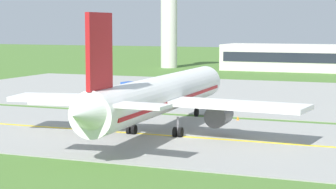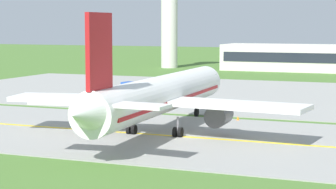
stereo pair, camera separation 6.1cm
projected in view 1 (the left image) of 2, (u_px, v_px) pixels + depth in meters
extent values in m
plane|color=#47702D|center=(186.00, 138.00, 65.96)|extent=(500.00, 500.00, 0.00)
cube|color=gray|center=(186.00, 137.00, 65.96)|extent=(240.00, 28.00, 0.10)
cube|color=yellow|center=(186.00, 137.00, 65.95)|extent=(220.00, 0.60, 0.01)
cylinder|color=white|center=(161.00, 95.00, 68.30)|extent=(5.36, 34.13, 4.00)
cone|color=white|center=(208.00, 80.00, 85.33)|extent=(3.90, 2.75, 3.80)
cone|color=white|center=(82.00, 113.00, 51.03)|extent=(3.53, 3.33, 3.40)
cube|color=red|center=(161.00, 99.00, 68.35)|extent=(5.33, 31.42, 0.36)
cube|color=#1E232D|center=(203.00, 77.00, 83.20)|extent=(3.47, 1.93, 0.70)
cube|color=white|center=(81.00, 98.00, 69.13)|extent=(15.62, 7.40, 0.50)
cylinder|color=#47474C|center=(105.00, 110.00, 70.49)|extent=(2.43, 3.49, 2.30)
cylinder|color=black|center=(111.00, 108.00, 71.99)|extent=(2.11, 0.33, 2.10)
cube|color=white|center=(233.00, 105.00, 63.45)|extent=(15.40, 6.27, 0.50)
cylinder|color=#47474C|center=(219.00, 115.00, 66.15)|extent=(2.43, 3.49, 2.30)
cylinder|color=black|center=(223.00, 113.00, 67.64)|extent=(2.11, 0.33, 2.10)
cube|color=red|center=(99.00, 51.00, 53.68)|extent=(0.58, 4.41, 6.50)
cube|color=white|center=(66.00, 102.00, 55.05)|extent=(6.28, 3.24, 0.30)
cube|color=white|center=(134.00, 105.00, 52.91)|extent=(6.14, 2.78, 0.30)
cylinder|color=slate|center=(197.00, 106.00, 80.78)|extent=(0.24, 0.24, 1.65)
cylinder|color=black|center=(196.00, 112.00, 80.87)|extent=(0.39, 1.11, 1.10)
cylinder|color=slate|center=(132.00, 122.00, 67.60)|extent=(0.24, 0.24, 1.65)
cylinder|color=black|center=(129.00, 130.00, 67.79)|extent=(0.39, 1.11, 1.10)
cylinder|color=black|center=(134.00, 130.00, 67.60)|extent=(0.39, 1.11, 1.10)
cylinder|color=slate|center=(178.00, 125.00, 65.87)|extent=(0.24, 0.24, 1.65)
cylinder|color=black|center=(175.00, 132.00, 66.05)|extent=(0.39, 1.11, 1.10)
cylinder|color=black|center=(180.00, 133.00, 65.87)|extent=(0.39, 1.11, 1.10)
cube|color=#264CA5|center=(150.00, 90.00, 98.69)|extent=(2.19, 2.34, 1.80)
cube|color=#1E232D|center=(154.00, 89.00, 98.22)|extent=(0.52, 1.82, 0.81)
cube|color=#264CA5|center=(135.00, 89.00, 100.37)|extent=(4.56, 2.96, 2.00)
cylinder|color=orange|center=(150.00, 84.00, 98.58)|extent=(0.20, 0.20, 0.18)
cylinder|color=black|center=(154.00, 96.00, 99.62)|extent=(0.94, 0.49, 0.90)
cylinder|color=black|center=(147.00, 98.00, 97.99)|extent=(0.94, 0.49, 0.90)
cylinder|color=black|center=(135.00, 95.00, 101.83)|extent=(0.94, 0.49, 0.90)
cylinder|color=black|center=(127.00, 96.00, 100.11)|extent=(0.94, 0.49, 0.90)
cube|color=beige|center=(331.00, 58.00, 157.18)|extent=(53.42, 13.07, 6.57)
cube|color=#1E232D|center=(327.00, 58.00, 151.08)|extent=(51.28, 0.10, 2.37)
cylinder|color=silver|center=(169.00, 25.00, 170.44)|extent=(4.40, 4.40, 22.69)
cone|color=orange|center=(92.00, 111.00, 83.97)|extent=(0.44, 0.44, 0.60)
cone|color=orange|center=(238.00, 119.00, 77.37)|extent=(0.44, 0.44, 0.60)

